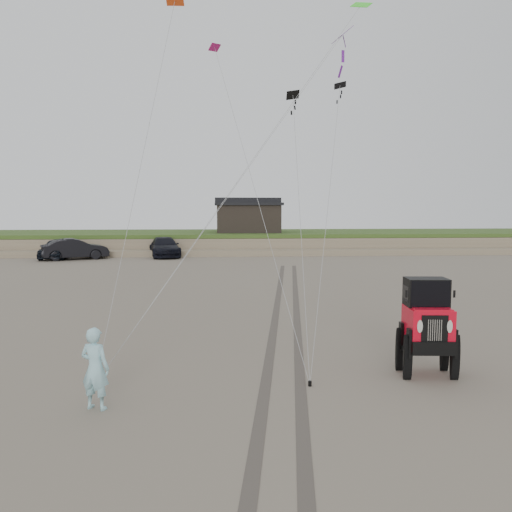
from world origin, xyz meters
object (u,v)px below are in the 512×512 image
Objects in this scene: truck_a at (57,248)px; man at (95,368)px; cabin at (248,217)px; jeep at (427,337)px; truck_b at (75,249)px; truck_c at (165,247)px.

man is at bearing -70.63° from truck_a.
cabin is 1.27× the size of jeep.
truck_b is (1.62, -0.83, 0.01)m from truck_a.
cabin reaches higher than man.
man reaches higher than truck_c.
truck_b is 1.00× the size of jeep.
truck_c is 1.11× the size of jeep.
truck_b is 31.61m from man.
man reaches higher than truck_b.
cabin reaches higher than truck_b.
truck_b is at bearing -148.86° from cabin.
cabin is at bearing 26.57° from truck_a.
jeep is at bearing -148.92° from man.
truck_a is at bearing -153.92° from cabin.
truck_c is at bearing -137.63° from cabin.
truck_a reaches higher than truck_c.
truck_c is at bearing 7.36° from truck_a.
jeep reaches higher than truck_c.
cabin reaches higher than truck_a.
cabin is 1.15× the size of truck_c.
jeep is at bearing -84.54° from truck_c.
truck_a is at bearing 126.25° from jeep.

